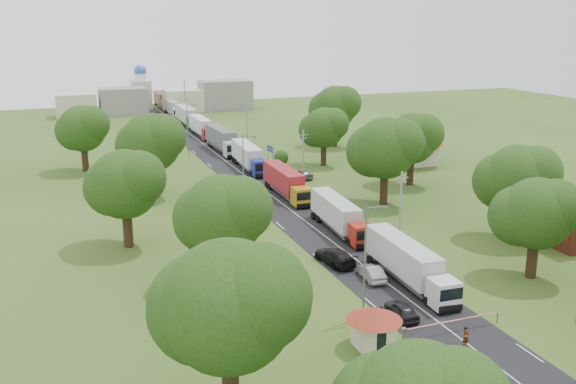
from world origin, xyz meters
name	(u,v)px	position (x,y,z in m)	size (l,w,h in m)	color
ground	(327,237)	(0.00, 0.00, 0.00)	(260.00, 260.00, 0.00)	#31531B
road	(270,195)	(0.00, 20.00, 0.00)	(8.00, 200.00, 0.04)	black
boom_barrier	(438,325)	(-1.36, -25.00, 0.89)	(9.22, 0.35, 1.18)	slate
guard_booth	(374,322)	(-7.20, -25.00, 2.16)	(4.40, 4.40, 3.45)	beige
info_sign	(270,152)	(5.20, 35.00, 3.00)	(0.12, 3.10, 4.10)	slate
pole_1	(400,210)	(5.50, -7.00, 4.68)	(1.60, 0.24, 9.00)	gray
pole_2	(303,159)	(5.50, 21.00, 4.68)	(1.60, 0.24, 9.00)	gray
pole_3	(247,129)	(5.50, 49.00, 4.68)	(1.60, 0.24, 9.00)	gray
pole_4	(211,110)	(5.50, 77.00, 4.68)	(1.60, 0.24, 9.00)	gray
pole_5	(185,96)	(5.50, 105.00, 4.68)	(1.60, 0.24, 9.00)	gray
lamp_0	(367,256)	(-5.35, -20.00, 5.55)	(2.03, 0.22, 10.00)	slate
lamp_1	(244,168)	(-5.35, 15.00, 5.55)	(2.03, 0.22, 10.00)	slate
lamp_2	(188,127)	(-5.35, 50.00, 5.55)	(2.03, 0.22, 10.00)	slate
tree_2	(536,213)	(13.99, -17.86, 6.60)	(8.00, 8.00, 10.10)	#382616
tree_3	(517,178)	(19.99, -7.84, 7.22)	(8.80, 8.80, 11.07)	#382616
tree_4	(385,148)	(12.99, 10.17, 7.85)	(9.60, 9.60, 12.05)	#382616
tree_5	(411,138)	(21.99, 18.16, 7.22)	(8.80, 8.80, 11.07)	#382616
tree_6	(324,128)	(14.99, 35.14, 6.60)	(8.00, 8.00, 10.10)	#382616
tree_7	(335,107)	(23.99, 50.17, 7.85)	(9.60, 9.60, 12.05)	#382616
tree_9	(228,305)	(-20.01, -29.83, 7.85)	(9.60, 9.60, 12.05)	#382616
tree_10	(222,215)	(-15.01, -9.84, 7.22)	(8.80, 8.80, 11.07)	#382616
tree_11	(124,184)	(-22.01, 5.16, 7.22)	(8.80, 8.80, 11.07)	#382616
tree_12	(150,143)	(-16.01, 25.17, 7.85)	(9.60, 9.60, 12.05)	#382616
tree_13	(82,128)	(-24.01, 45.16, 7.22)	(8.80, 8.80, 11.07)	#382616
house_cream	(414,144)	(30.00, 30.00, 3.64)	(10.08, 10.08, 5.80)	beige
distant_town	(164,100)	(0.68, 110.00, 3.49)	(52.00, 8.00, 8.00)	gray
church	(141,90)	(-4.00, 118.00, 5.39)	(5.00, 5.00, 12.30)	beige
truck_0	(407,263)	(1.78, -14.93, 2.10)	(2.89, 14.32, 3.96)	silver
truck_1	(339,215)	(2.21, 1.51, 2.04)	(3.13, 13.95, 3.85)	#B02214
truck_2	(286,182)	(1.86, 18.65, 2.09)	(2.62, 14.23, 3.94)	#B88115
truck_3	(248,157)	(1.95, 36.86, 2.17)	(3.14, 14.81, 4.09)	#19229A
truck_4	(222,139)	(1.70, 53.08, 2.32)	(2.97, 15.77, 4.37)	#BABABA
truck_5	(201,127)	(1.79, 70.59, 2.09)	(2.56, 14.20, 3.94)	red
truck_6	(187,116)	(1.95, 86.52, 2.27)	(2.68, 15.43, 4.28)	#276A43
truck_7	(173,108)	(1.75, 102.98, 2.08)	(2.76, 14.19, 3.93)	silver
truck_8	(162,99)	(2.14, 121.73, 2.14)	(2.50, 14.52, 4.03)	brown
car_lane_front	(402,310)	(-2.49, -21.30, 0.70)	(1.65, 4.11, 1.40)	black
car_lane_mid	(371,273)	(-1.00, -13.00, 0.72)	(1.52, 4.35, 1.43)	#969A9E
car_lane_rear	(335,257)	(-2.61, -7.94, 0.82)	(2.29, 5.62, 1.63)	black
car_verge_near	(329,196)	(6.50, 13.74, 0.79)	(2.61, 5.67, 1.58)	silver
car_verge_far	(302,174)	(8.00, 27.39, 0.75)	(1.76, 4.38, 1.49)	slate
pedestrian_near	(466,338)	(-0.51, -27.56, 0.86)	(0.63, 0.41, 1.72)	gray
pedestrian_booth	(382,317)	(-4.80, -22.00, 0.83)	(0.81, 0.63, 1.66)	gray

